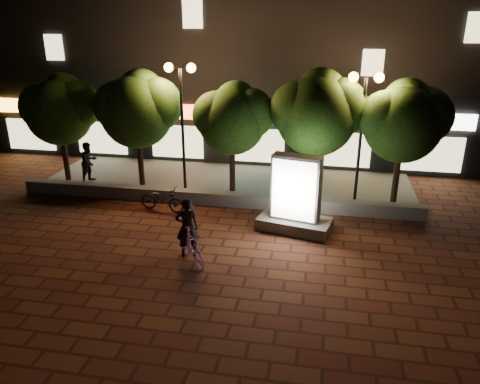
% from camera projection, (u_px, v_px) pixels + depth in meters
% --- Properties ---
extents(ground, '(80.00, 80.00, 0.00)m').
position_uv_depth(ground, '(183.00, 251.00, 14.66)').
color(ground, '#512B19').
rests_on(ground, ground).
extents(retaining_wall, '(16.00, 0.45, 0.50)m').
position_uv_depth(retaining_wall, '(213.00, 198.00, 18.24)').
color(retaining_wall, slate).
rests_on(retaining_wall, ground).
extents(sidewalk, '(16.00, 5.00, 0.08)m').
position_uv_depth(sidewalk, '(226.00, 182.00, 20.61)').
color(sidewalk, slate).
rests_on(sidewalk, ground).
extents(building_block, '(28.00, 8.12, 11.30)m').
position_uv_depth(building_block, '(251.00, 54.00, 24.78)').
color(building_block, black).
rests_on(building_block, ground).
extents(tree_far_left, '(3.36, 2.80, 4.63)m').
position_uv_depth(tree_far_left, '(61.00, 108.00, 19.68)').
color(tree_far_left, black).
rests_on(tree_far_left, sidewalk).
extents(tree_left, '(3.60, 3.00, 4.89)m').
position_uv_depth(tree_left, '(138.00, 107.00, 19.03)').
color(tree_left, black).
rests_on(tree_left, sidewalk).
extents(tree_mid, '(3.24, 2.70, 4.50)m').
position_uv_depth(tree_mid, '(234.00, 116.00, 18.42)').
color(tree_mid, black).
rests_on(tree_mid, sidewalk).
extents(tree_right, '(3.72, 3.10, 5.07)m').
position_uv_depth(tree_right, '(318.00, 110.00, 17.73)').
color(tree_right, black).
rests_on(tree_right, sidewalk).
extents(tree_far_right, '(3.48, 2.90, 4.76)m').
position_uv_depth(tree_far_right, '(405.00, 119.00, 17.25)').
color(tree_far_right, black).
rests_on(tree_far_right, sidewalk).
extents(street_lamp_left, '(1.26, 0.36, 5.18)m').
position_uv_depth(street_lamp_left, '(181.00, 95.00, 18.24)').
color(street_lamp_left, black).
rests_on(street_lamp_left, sidewalk).
extents(street_lamp_right, '(1.26, 0.36, 4.98)m').
position_uv_depth(street_lamp_right, '(364.00, 105.00, 17.09)').
color(street_lamp_right, black).
rests_on(street_lamp_right, sidewalk).
extents(ad_kiosk, '(2.68, 1.73, 2.68)m').
position_uv_depth(ad_kiosk, '(295.00, 201.00, 15.78)').
color(ad_kiosk, slate).
rests_on(ad_kiosk, ground).
extents(scooter_pink, '(1.47, 1.70, 1.06)m').
position_uv_depth(scooter_pink, '(192.00, 247.00, 13.81)').
color(scooter_pink, '#DF92CF').
rests_on(scooter_pink, ground).
extents(rider, '(0.81, 0.65, 1.93)m').
position_uv_depth(rider, '(187.00, 227.00, 14.08)').
color(rider, black).
rests_on(rider, ground).
extents(scooter_parked, '(1.88, 0.91, 0.95)m').
position_uv_depth(scooter_parked, '(162.00, 199.00, 17.54)').
color(scooter_parked, black).
rests_on(scooter_parked, ground).
extents(pedestrian, '(0.89, 1.02, 1.78)m').
position_uv_depth(pedestrian, '(89.00, 162.00, 20.28)').
color(pedestrian, black).
rests_on(pedestrian, sidewalk).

